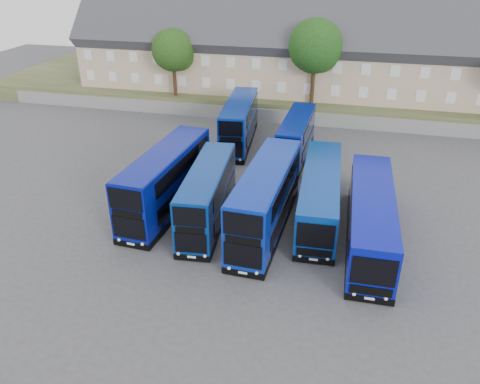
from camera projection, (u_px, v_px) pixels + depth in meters
name	position (u px, v px, depth m)	size (l,w,h in m)	color
ground	(240.00, 237.00, 31.94)	(120.00, 120.00, 0.00)	#48484D
retaining_wall	(291.00, 117.00, 52.26)	(70.00, 0.40, 1.50)	slate
earth_bank	(302.00, 91.00, 60.75)	(80.00, 20.00, 2.00)	#464D2B
terrace_row	(301.00, 53.00, 54.72)	(54.00, 10.40, 11.20)	tan
dd_front_left	(166.00, 182.00, 34.41)	(3.31, 11.57, 4.55)	#071385
dd_front_mid	(208.00, 196.00, 32.88)	(3.29, 10.40, 4.07)	navy
dd_front_right	(266.00, 201.00, 31.77)	(3.11, 11.66, 4.60)	#0927A5
dd_rear_left	(239.00, 123.00, 46.26)	(3.55, 11.02, 4.31)	#082D9C
dd_rear_right	(296.00, 139.00, 43.15)	(2.50, 9.81, 3.87)	#081EA1
coach_east_a	(320.00, 195.00, 33.73)	(3.17, 12.61, 3.42)	#083493
coach_east_b	(370.00, 219.00, 30.66)	(2.95, 13.04, 3.55)	#0912A6
tree_west	(174.00, 52.00, 53.22)	(4.80, 4.80, 7.65)	#382314
tree_mid	(317.00, 48.00, 49.80)	(5.76, 5.76, 9.18)	#382314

